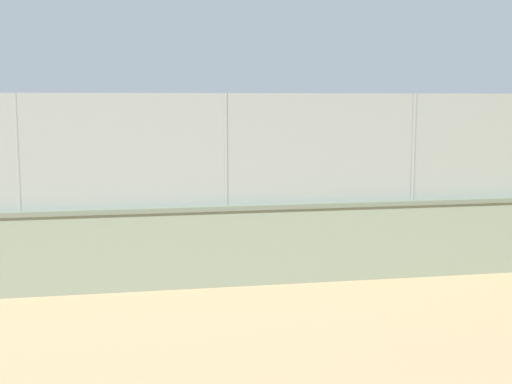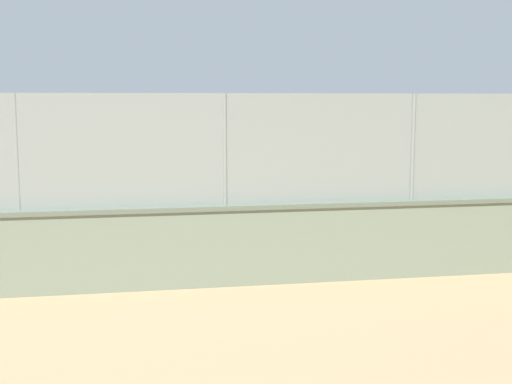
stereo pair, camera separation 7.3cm
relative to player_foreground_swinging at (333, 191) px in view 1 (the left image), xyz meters
name	(u,v)px [view 1 (the left image)]	position (x,y,z in m)	size (l,w,h in m)	color
ground_plane	(199,204)	(2.89, -4.40, -0.89)	(260.00, 260.00, 0.00)	tan
perimeter_wall	(127,249)	(5.09, 4.96, -0.19)	(30.58, 0.52, 1.39)	slate
fence_panel_on_wall	(125,151)	(5.09, 4.96, 1.43)	(30.04, 0.19, 1.87)	gray
player_foreground_swinging	(333,191)	(0.00, 0.00, 0.00)	(1.22, 0.72, 1.52)	#591919
player_at_service_line	(241,183)	(2.06, -1.57, 0.07)	(0.75, 1.27, 1.63)	#591919
sports_ball	(306,192)	(0.90, 0.70, 0.08)	(0.14, 0.14, 0.14)	white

